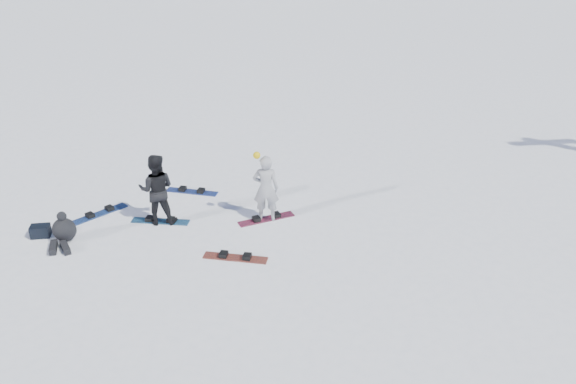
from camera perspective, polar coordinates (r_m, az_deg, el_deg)
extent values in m
plane|color=white|center=(13.77, 1.48, -4.88)|extent=(420.00, 420.00, 0.00)
imported|color=#9D9DA2|center=(14.24, -2.26, 0.36)|extent=(0.66, 0.44, 1.80)
sphere|color=#DFB40B|center=(13.75, -3.20, 3.74)|extent=(0.18, 0.18, 0.18)
imported|color=black|center=(14.49, -13.20, 0.26)|extent=(0.95, 0.76, 1.87)
ellipsoid|color=black|center=(14.60, -21.77, -3.57)|extent=(0.72, 0.68, 0.60)
sphere|color=black|center=(14.43, -22.01, -2.29)|extent=(0.23, 0.23, 0.23)
cube|color=black|center=(14.32, -21.69, -5.26)|extent=(0.41, 0.52, 0.15)
cube|color=black|center=(14.43, -22.73, -5.21)|extent=(0.30, 0.54, 0.15)
cube|color=black|center=(15.11, -23.85, -3.65)|extent=(0.49, 0.37, 0.30)
cube|color=maroon|center=(14.65, -2.20, -2.75)|extent=(1.48, 0.89, 0.03)
cube|color=#185586|center=(14.90, -12.84, -2.92)|extent=(1.52, 0.41, 0.03)
cube|color=navy|center=(15.70, -18.54, -2.10)|extent=(1.24, 1.27, 0.03)
cube|color=maroon|center=(13.11, -5.37, -6.67)|extent=(1.52, 0.50, 0.03)
cube|color=navy|center=(16.29, -9.74, 0.03)|extent=(1.53, 0.57, 0.03)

